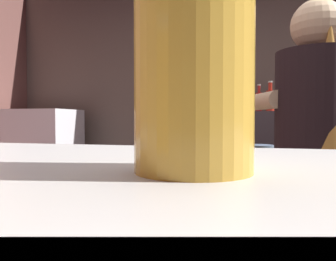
# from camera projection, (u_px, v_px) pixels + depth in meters

# --- Properties ---
(wall_back) EXTENTS (5.20, 0.10, 2.70)m
(wall_back) POSITION_uv_depth(u_px,v_px,m) (252.00, 97.00, 3.30)
(wall_back) COLOR brown
(wall_back) RESTS_ON ground
(prep_counter) EXTENTS (2.10, 0.60, 0.93)m
(prep_counter) POSITION_uv_depth(u_px,v_px,m) (315.00, 237.00, 1.86)
(prep_counter) COLOR #4E4124
(prep_counter) RESTS_ON ground
(back_shelf) EXTENTS (0.80, 0.36, 1.20)m
(back_shelf) POSITION_uv_depth(u_px,v_px,m) (254.00, 177.00, 3.04)
(back_shelf) COLOR #3B3338
(back_shelf) RESTS_ON ground
(mini_fridge) EXTENTS (0.60, 0.58, 1.23)m
(mini_fridge) POSITION_uv_depth(u_px,v_px,m) (45.00, 170.00, 3.38)
(mini_fridge) COLOR white
(mini_fridge) RESTS_ON ground
(bartender) EXTENTS (0.50, 0.55, 1.64)m
(bartender) POSITION_uv_depth(u_px,v_px,m) (316.00, 161.00, 1.42)
(bartender) COLOR #253736
(bartender) RESTS_ON ground
(mixing_bowl) EXTENTS (0.17, 0.17, 0.05)m
(mixing_bowl) POSITION_uv_depth(u_px,v_px,m) (259.00, 149.00, 1.91)
(mixing_bowl) COLOR slate
(mixing_bowl) RESTS_ON prep_counter
(pint_glass_far) EXTENTS (0.08, 0.08, 0.14)m
(pint_glass_far) POSITION_uv_depth(u_px,v_px,m) (194.00, 66.00, 0.22)
(pint_glass_far) COLOR gold
(pint_glass_far) RESTS_ON bar_counter
(bottle_hot_sauce) EXTENTS (0.07, 0.07, 0.27)m
(bottle_hot_sauce) POSITION_uv_depth(u_px,v_px,m) (270.00, 100.00, 2.93)
(bottle_hot_sauce) COLOR red
(bottle_hot_sauce) RESTS_ON back_shelf
(bottle_olive_oil) EXTENTS (0.07, 0.07, 0.22)m
(bottle_olive_oil) POSITION_uv_depth(u_px,v_px,m) (248.00, 102.00, 3.02)
(bottle_olive_oil) COLOR red
(bottle_olive_oil) RESTS_ON back_shelf
(bottle_soy) EXTENTS (0.06, 0.06, 0.23)m
(bottle_soy) POSITION_uv_depth(u_px,v_px,m) (231.00, 101.00, 2.98)
(bottle_soy) COLOR #4C7F29
(bottle_soy) RESTS_ON back_shelf
(bottle_vinegar) EXTENTS (0.05, 0.05, 0.24)m
(bottle_vinegar) POSITION_uv_depth(u_px,v_px,m) (259.00, 101.00, 2.94)
(bottle_vinegar) COLOR red
(bottle_vinegar) RESTS_ON back_shelf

